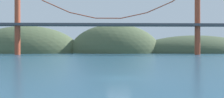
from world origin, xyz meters
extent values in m
plane|color=navy|center=(0.00, 0.00, 0.00)|extent=(360.00, 360.00, 0.00)
ellipsoid|color=#425138|center=(60.00, 135.00, 0.00)|extent=(82.66, 44.00, 24.30)
ellipsoid|color=#4C5B3D|center=(5.00, 135.00, 0.00)|extent=(62.41, 44.00, 39.50)
ellipsoid|color=#4C5B3D|center=(-55.00, 135.00, 0.00)|extent=(73.17, 44.00, 36.89)
cylinder|color=#A34228|center=(-46.10, 95.00, 18.02)|extent=(2.80, 2.80, 36.05)
cylinder|color=#A34228|center=(46.10, 95.00, 18.02)|extent=(2.80, 2.80, 36.05)
cube|color=#47474C|center=(0.00, 95.00, 15.31)|extent=(128.20, 6.00, 1.20)
cylinder|color=#A34228|center=(-26.34, 95.00, 24.46)|extent=(13.37, 0.50, 6.25)
cylinder|color=#A34228|center=(-13.17, 95.00, 20.12)|extent=(13.28, 0.50, 3.38)
cylinder|color=#A34228|center=(0.00, 95.00, 18.67)|extent=(13.17, 0.50, 0.50)
cylinder|color=#A34228|center=(13.17, 95.00, 20.12)|extent=(13.28, 0.50, 3.38)
cylinder|color=#A34228|center=(26.34, 95.00, 24.46)|extent=(13.37, 0.50, 6.25)
camera|label=1|loc=(-1.36, -25.00, 3.14)|focal=37.63mm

